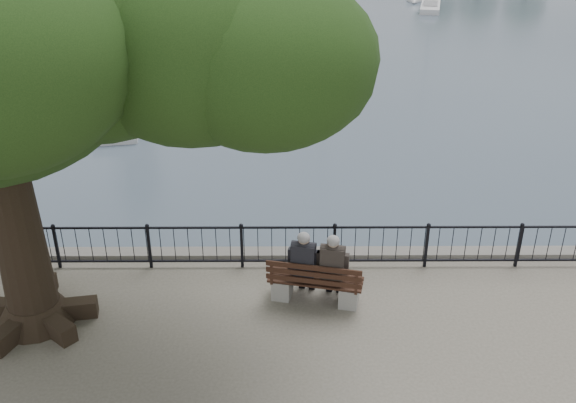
{
  "coord_description": "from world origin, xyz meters",
  "views": [
    {
      "loc": [
        -0.06,
        -9.46,
        7.58
      ],
      "look_at": [
        0.0,
        2.5,
        1.6
      ],
      "focal_mm": 40.0,
      "sensor_mm": 36.0,
      "label": 1
    }
  ],
  "objects_px": {
    "tree": "(29,30)",
    "person_right": "(333,269)",
    "person_left": "(305,266)",
    "bench": "(315,286)"
  },
  "relations": [
    {
      "from": "bench",
      "to": "person_left",
      "type": "distance_m",
      "value": 0.46
    },
    {
      "from": "person_left",
      "to": "person_right",
      "type": "xyz_separation_m",
      "value": [
        0.56,
        -0.12,
        0.0
      ]
    },
    {
      "from": "bench",
      "to": "person_left",
      "type": "bearing_deg",
      "value": 143.0
    },
    {
      "from": "person_right",
      "to": "tree",
      "type": "xyz_separation_m",
      "value": [
        -4.95,
        -0.53,
        4.78
      ]
    },
    {
      "from": "person_left",
      "to": "person_right",
      "type": "distance_m",
      "value": 0.57
    },
    {
      "from": "bench",
      "to": "person_right",
      "type": "relative_size",
      "value": 1.24
    },
    {
      "from": "tree",
      "to": "person_right",
      "type": "bearing_deg",
      "value": 6.1
    },
    {
      "from": "bench",
      "to": "person_left",
      "type": "xyz_separation_m",
      "value": [
        -0.21,
        0.16,
        0.38
      ]
    },
    {
      "from": "person_left",
      "to": "person_right",
      "type": "bearing_deg",
      "value": -12.38
    },
    {
      "from": "person_left",
      "to": "tree",
      "type": "relative_size",
      "value": 0.15
    }
  ]
}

